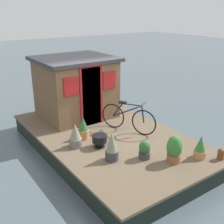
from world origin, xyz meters
TOP-DOWN VIEW (x-y plane):
  - ground_plane at (0.00, 0.00)m, footprint 60.00×60.00m
  - houseboat_deck at (0.00, 0.00)m, footprint 5.73×3.36m
  - houseboat_cabin at (1.75, 0.00)m, footprint 2.05×2.27m
  - bicycle at (-0.16, -0.56)m, footprint 1.55×0.75m
  - potted_plant_rosemary at (0.14, 0.67)m, footprint 0.29×0.29m
  - potted_plant_geranium at (-1.56, 0.05)m, footprint 0.27×0.27m
  - potted_plant_mint at (-2.27, -1.00)m, footprint 0.29×0.29m
  - potted_plant_basil at (-0.15, 1.06)m, footprint 0.32×0.32m
  - potted_plant_succulent at (-2.06, -0.37)m, footprint 0.34×0.34m
  - potted_plant_lavender at (-1.20, 0.70)m, footprint 0.30×0.30m
  - charcoal_grill at (-0.50, 0.58)m, footprint 0.37×0.37m
  - mooring_bollard at (-2.59, -1.33)m, footprint 0.16×0.16m

SIDE VIEW (x-z plane):
  - ground_plane at x=0.00m, z-range 0.00..0.00m
  - houseboat_deck at x=0.00m, z-range 0.00..0.50m
  - mooring_bollard at x=-2.59m, z-range 0.51..0.77m
  - charcoal_grill at x=-0.50m, z-range 0.55..0.86m
  - potted_plant_geranium at x=-1.56m, z-range 0.49..0.93m
  - potted_plant_mint at x=-2.27m, z-range 0.49..1.03m
  - potted_plant_rosemary at x=0.14m, z-range 0.49..1.08m
  - potted_plant_basil at x=-0.15m, z-range 0.49..1.10m
  - potted_plant_succulent at x=-2.06m, z-range 0.49..1.13m
  - potted_plant_lavender at x=-1.20m, z-range 0.48..1.15m
  - bicycle at x=-0.16m, z-range 0.47..1.32m
  - houseboat_cabin at x=1.75m, z-range 0.51..2.36m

